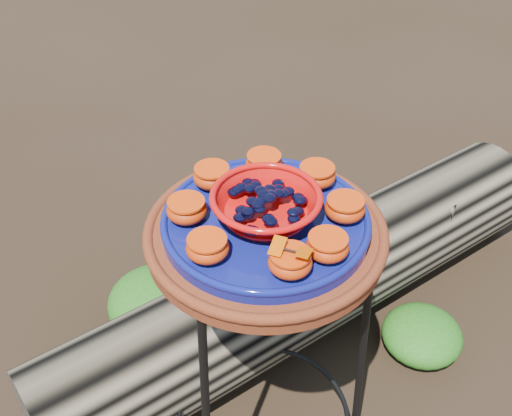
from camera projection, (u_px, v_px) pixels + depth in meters
name	position (u px, v px, depth m)	size (l,w,h in m)	color
plant_stand	(264.00, 363.00, 1.38)	(0.44, 0.44, 0.70)	black
terracotta_saucer	(266.00, 236.00, 1.15)	(0.43, 0.43, 0.03)	#531A14
cobalt_plate	(266.00, 223.00, 1.13)	(0.37, 0.37, 0.02)	#081659
red_bowl	(266.00, 207.00, 1.11)	(0.18, 0.18, 0.05)	red
glass_gems	(266.00, 189.00, 1.08)	(0.14, 0.14, 0.02)	black
orange_half_0	(290.00, 262.00, 1.01)	(0.07, 0.07, 0.04)	#A63900
orange_half_1	(327.00, 247.00, 1.04)	(0.07, 0.07, 0.04)	#A63900
orange_half_2	(345.00, 209.00, 1.11)	(0.07, 0.07, 0.04)	#A63900
orange_half_3	(317.00, 176.00, 1.19)	(0.07, 0.07, 0.04)	#A63900
orange_half_4	(264.00, 164.00, 1.22)	(0.07, 0.07, 0.04)	#A63900
orange_half_5	(212.00, 177.00, 1.18)	(0.07, 0.07, 0.04)	#A63900
orange_half_6	(187.00, 210.00, 1.11)	(0.07, 0.07, 0.04)	#A63900
orange_half_7	(207.00, 248.00, 1.03)	(0.07, 0.07, 0.04)	#A63900
butterfly	(291.00, 250.00, 0.99)	(0.08, 0.05, 0.01)	#C74A00
driftwood_log	(307.00, 283.00, 1.84)	(1.62, 0.43, 0.30)	black
foliage_left	(133.00, 404.00, 1.63)	(0.24, 0.24, 0.12)	#1E4B10
foliage_right	(422.00, 334.00, 1.82)	(0.23, 0.23, 0.11)	#1E4B10
foliage_back	(157.00, 300.00, 1.89)	(0.29, 0.29, 0.15)	#1E4B10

